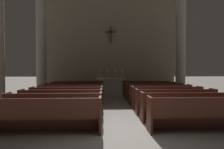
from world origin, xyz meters
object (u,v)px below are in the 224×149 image
at_px(pew_left_row_8, 79,88).
at_px(candlestick_outer_right, 123,75).
at_px(pew_left_row_6, 74,92).
at_px(pew_right_row_7, 150,90).
at_px(column_left_second, 41,43).
at_px(pew_left_row_2, 54,108).
at_px(pew_right_row_2, 187,107).
at_px(pew_left_row_7, 77,90).
at_px(pew_right_row_8, 146,88).
at_px(pew_left_row_4, 67,98).
at_px(candlestick_inner_left, 107,75).
at_px(pew_right_row_4, 167,97).
at_px(pew_right_row_5, 160,94).
at_px(pew_right_row_6, 154,92).
at_px(pew_left_row_5, 71,95).
at_px(pew_right_row_1, 203,114).
at_px(pew_left_row_3, 61,102).
at_px(pew_right_row_3, 175,101).
at_px(column_right_second, 181,43).
at_px(candlestick_inner_right, 115,75).
at_px(pew_left_row_1, 44,116).
at_px(candlestick_outer_left, 100,75).
at_px(altar, 111,84).

xyz_separation_m(pew_left_row_8, candlestick_outer_right, (2.94, 2.46, 0.78)).
bearing_deg(pew_left_row_6, pew_right_row_7, 13.57).
relative_size(pew_right_row_7, column_left_second, 0.41).
bearing_deg(pew_left_row_8, pew_left_row_2, -90.00).
bearing_deg(pew_left_row_2, pew_right_row_2, 0.00).
distance_m(pew_left_row_7, pew_right_row_8, 4.31).
relative_size(pew_left_row_4, candlestick_inner_left, 3.92).
bearing_deg(candlestick_inner_left, column_left_second, -167.00).
xyz_separation_m(pew_right_row_4, pew_right_row_7, (0.00, 3.03, 0.00)).
bearing_deg(pew_right_row_8, pew_right_row_5, -90.00).
distance_m(pew_right_row_2, pew_right_row_6, 4.04).
xyz_separation_m(pew_left_row_5, candlestick_outer_right, (2.94, 5.49, 0.78)).
xyz_separation_m(pew_left_row_5, pew_right_row_4, (4.19, -1.01, 0.00)).
bearing_deg(column_left_second, pew_right_row_1, -50.61).
xyz_separation_m(pew_left_row_3, pew_left_row_8, (0.00, 5.05, 0.00)).
xyz_separation_m(pew_left_row_8, pew_right_row_3, (4.19, -5.05, 0.00)).
bearing_deg(column_right_second, pew_right_row_3, -113.24).
relative_size(pew_right_row_3, candlestick_inner_right, 3.92).
distance_m(pew_left_row_5, candlestick_outer_right, 6.28).
xyz_separation_m(pew_right_row_1, pew_right_row_2, (0.00, 1.01, 0.00)).
bearing_deg(pew_left_row_5, column_left_second, 122.01).
bearing_deg(pew_left_row_8, pew_right_row_2, -55.37).
xyz_separation_m(pew_left_row_3, pew_right_row_5, (4.19, 2.02, 0.00)).
relative_size(pew_left_row_1, candlestick_outer_right, 3.92).
distance_m(pew_left_row_6, column_right_second, 8.33).
bearing_deg(column_left_second, pew_right_row_2, -47.01).
bearing_deg(pew_left_row_7, pew_left_row_8, 90.00).
xyz_separation_m(pew_left_row_2, candlestick_outer_left, (1.24, 8.52, 0.78)).
relative_size(pew_right_row_6, column_left_second, 0.41).
bearing_deg(pew_right_row_7, pew_left_row_5, -154.23).
height_order(pew_right_row_1, pew_right_row_4, same).
bearing_deg(pew_left_row_3, pew_right_row_6, 35.91).
distance_m(pew_right_row_3, column_right_second, 7.65).
distance_m(pew_right_row_3, candlestick_inner_right, 7.76).
relative_size(pew_left_row_3, pew_right_row_2, 1.00).
height_order(pew_left_row_4, altar, altar).
bearing_deg(pew_left_row_8, pew_right_row_7, -13.57).
distance_m(pew_right_row_7, column_right_second, 4.76).
distance_m(pew_right_row_8, candlestick_inner_left, 3.52).
distance_m(pew_left_row_8, altar, 3.23).
distance_m(pew_left_row_2, altar, 8.78).
bearing_deg(candlestick_inner_left, pew_left_row_3, -103.43).
xyz_separation_m(pew_left_row_2, pew_left_row_3, (0.00, 1.01, 0.00)).
relative_size(candlestick_inner_left, candlestick_inner_right, 1.00).
height_order(pew_left_row_3, candlestick_outer_left, candlestick_outer_left).
xyz_separation_m(pew_right_row_2, column_left_second, (-6.96, 7.47, 3.03)).
bearing_deg(altar, pew_right_row_6, -64.94).
bearing_deg(pew_left_row_5, pew_left_row_4, -90.00).
bearing_deg(candlestick_inner_right, pew_right_row_4, -74.57).
xyz_separation_m(pew_left_row_7, column_left_second, (-2.77, 2.41, 3.03)).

